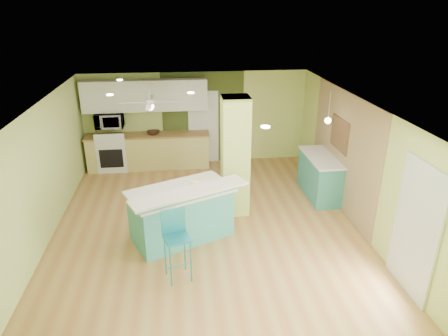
{
  "coord_description": "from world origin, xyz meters",
  "views": [
    {
      "loc": [
        -0.47,
        -7.05,
        4.2
      ],
      "look_at": [
        0.41,
        0.4,
        1.05
      ],
      "focal_mm": 32.0,
      "sensor_mm": 36.0,
      "label": 1
    }
  ],
  "objects_px": {
    "canister": "(195,186)",
    "fruit_bowl": "(153,133)",
    "bar_stool": "(176,234)",
    "side_counter": "(320,176)",
    "peninsula": "(182,213)"
  },
  "relations": [
    {
      "from": "side_counter",
      "to": "canister",
      "type": "distance_m",
      "value": 3.32
    },
    {
      "from": "side_counter",
      "to": "fruit_bowl",
      "type": "xyz_separation_m",
      "value": [
        -3.85,
        2.18,
        0.49
      ]
    },
    {
      "from": "bar_stool",
      "to": "side_counter",
      "type": "distance_m",
      "value": 4.2
    },
    {
      "from": "peninsula",
      "to": "fruit_bowl",
      "type": "distance_m",
      "value": 3.7
    },
    {
      "from": "fruit_bowl",
      "to": "canister",
      "type": "xyz_separation_m",
      "value": [
        0.93,
        -3.63,
        0.1
      ]
    },
    {
      "from": "peninsula",
      "to": "fruit_bowl",
      "type": "relative_size",
      "value": 6.7
    },
    {
      "from": "bar_stool",
      "to": "fruit_bowl",
      "type": "relative_size",
      "value": 3.45
    },
    {
      "from": "side_counter",
      "to": "canister",
      "type": "bearing_deg",
      "value": -153.53
    },
    {
      "from": "bar_stool",
      "to": "canister",
      "type": "xyz_separation_m",
      "value": [
        0.38,
        1.13,
        0.29
      ]
    },
    {
      "from": "side_counter",
      "to": "fruit_bowl",
      "type": "relative_size",
      "value": 4.37
    },
    {
      "from": "canister",
      "to": "fruit_bowl",
      "type": "bearing_deg",
      "value": 104.33
    },
    {
      "from": "peninsula",
      "to": "canister",
      "type": "height_order",
      "value": "canister"
    },
    {
      "from": "bar_stool",
      "to": "side_counter",
      "type": "xyz_separation_m",
      "value": [
        3.3,
        2.58,
        -0.31
      ]
    },
    {
      "from": "canister",
      "to": "side_counter",
      "type": "bearing_deg",
      "value": 26.47
    },
    {
      "from": "bar_stool",
      "to": "fruit_bowl",
      "type": "xyz_separation_m",
      "value": [
        -0.55,
        4.76,
        0.19
      ]
    }
  ]
}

